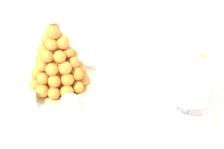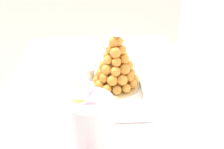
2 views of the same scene
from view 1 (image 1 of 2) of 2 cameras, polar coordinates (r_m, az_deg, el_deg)
name	(u,v)px [view 1 (image 1 of 2)]	position (r m, az deg, el deg)	size (l,w,h in m)	color
buffet_table	(84,118)	(1.06, -5.77, -8.97)	(1.52, 0.94, 0.78)	brown
serving_tray	(56,92)	(1.05, -11.48, -3.53)	(0.58, 0.33, 0.02)	white
croquembouche	(57,61)	(1.01, -11.18, 2.81)	(0.23, 0.23, 0.30)	tan
dessert_cup_mid_left	(27,102)	(0.99, -16.96, -5.40)	(0.06, 0.06, 0.06)	silver
dessert_cup_centre	(70,105)	(0.94, -8.56, -6.27)	(0.06, 0.06, 0.05)	silver
dessert_cup_mid_right	(112,105)	(0.93, 0.00, -6.36)	(0.05, 0.05, 0.06)	silver
macaron_goblet	(194,73)	(0.89, 16.40, 0.22)	(0.15, 0.15, 0.26)	white
wine_glass	(24,33)	(1.28, -17.53, 8.21)	(0.07, 0.07, 0.15)	silver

